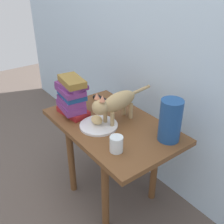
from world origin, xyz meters
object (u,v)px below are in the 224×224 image
at_px(plate, 99,125).
at_px(bread_roll, 97,120).
at_px(candle_jar, 116,145).
at_px(green_vase, 170,121).
at_px(cat, 115,103).
at_px(tv_remote, 102,100).
at_px(side_table, 112,135).
at_px(book_stack, 72,97).

height_order(plate, bread_roll, bread_roll).
xyz_separation_m(plate, candle_jar, (0.25, -0.06, 0.03)).
bearing_deg(green_vase, candle_jar, -106.93).
distance_m(plate, green_vase, 0.42).
height_order(plate, cat, cat).
bearing_deg(tv_remote, bread_roll, -42.93).
xyz_separation_m(green_vase, candle_jar, (-0.09, -0.29, -0.08)).
distance_m(bread_roll, green_vase, 0.43).
height_order(side_table, tv_remote, tv_remote).
bearing_deg(candle_jar, plate, 166.08).
bearing_deg(cat, bread_roll, -107.81).
distance_m(side_table, tv_remote, 0.33).
height_order(bread_roll, cat, cat).
xyz_separation_m(side_table, candle_jar, (0.23, -0.14, 0.12)).
xyz_separation_m(cat, candle_jar, (0.23, -0.17, -0.09)).
relative_size(cat, tv_remote, 3.18).
distance_m(green_vase, candle_jar, 0.31).
xyz_separation_m(side_table, cat, (-0.00, 0.03, 0.22)).
bearing_deg(bread_roll, green_vase, 33.28).
relative_size(plate, green_vase, 0.95).
xyz_separation_m(plate, bread_roll, (-0.01, -0.00, 0.03)).
bearing_deg(cat, plate, -100.75).
relative_size(bread_roll, green_vase, 0.34).
relative_size(plate, cat, 0.47).
xyz_separation_m(side_table, green_vase, (0.32, 0.15, 0.20)).
bearing_deg(book_stack, side_table, 27.28).
height_order(side_table, cat, cat).
bearing_deg(candle_jar, tv_remote, 152.37).
xyz_separation_m(bread_roll, green_vase, (0.35, 0.23, 0.08)).
bearing_deg(book_stack, plate, 11.49).
relative_size(plate, book_stack, 0.91).
height_order(bread_roll, book_stack, book_stack).
bearing_deg(candle_jar, book_stack, 178.09).
bearing_deg(green_vase, book_stack, -153.98).
bearing_deg(candle_jar, bread_roll, 167.32).
bearing_deg(bread_roll, candle_jar, -12.68).
relative_size(side_table, cat, 1.76).
relative_size(green_vase, tv_remote, 1.58).
height_order(side_table, green_vase, green_vase).
bearing_deg(green_vase, bread_roll, -146.72).
distance_m(cat, candle_jar, 0.30).
bearing_deg(side_table, bread_roll, -113.79).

